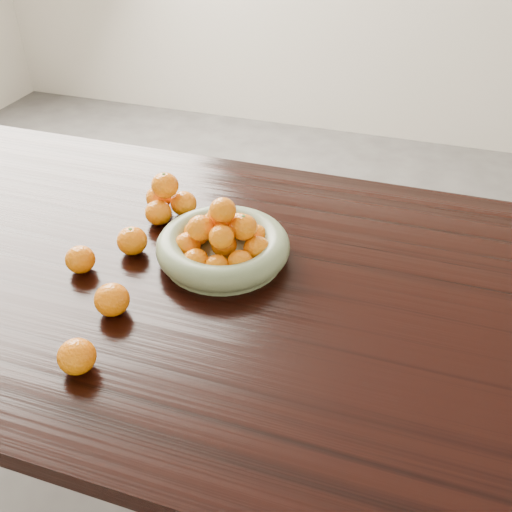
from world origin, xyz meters
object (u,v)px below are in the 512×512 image
(dining_table, at_px, (244,312))
(fruit_bowl, at_px, (223,244))
(loose_orange_0, at_px, (132,241))
(orange_pyramid, at_px, (166,200))

(dining_table, bearing_deg, fruit_bowl, 139.79)
(dining_table, bearing_deg, loose_orange_0, 176.90)
(dining_table, xyz_separation_m, fruit_bowl, (-0.07, 0.06, 0.13))
(fruit_bowl, xyz_separation_m, loose_orange_0, (-0.19, -0.04, -0.01))
(dining_table, relative_size, loose_orange_0, 30.43)
(fruit_bowl, relative_size, orange_pyramid, 2.17)
(loose_orange_0, bearing_deg, fruit_bowl, 12.04)
(orange_pyramid, xyz_separation_m, loose_orange_0, (-0.00, -0.16, -0.01))
(dining_table, distance_m, loose_orange_0, 0.29)
(dining_table, xyz_separation_m, loose_orange_0, (-0.26, 0.01, 0.12))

